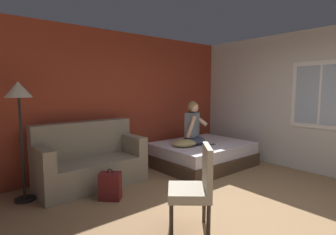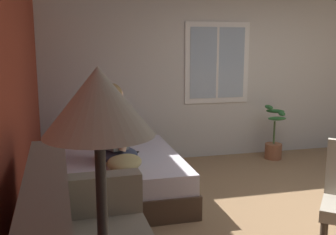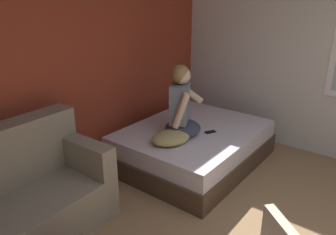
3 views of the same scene
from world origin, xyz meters
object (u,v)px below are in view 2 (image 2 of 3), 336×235
cell_phone (135,153)px  potted_plant (274,140)px  person_seated (115,130)px  throw_pillow (124,162)px  bed (116,175)px  floor_lamp (100,151)px

cell_phone → potted_plant: (0.86, -2.33, -0.18)m
person_seated → potted_plant: person_seated is taller
throw_pillow → person_seated: bearing=11.7°
person_seated → throw_pillow: 0.41m
bed → throw_pillow: 0.62m
floor_lamp → cell_phone: bearing=-11.1°
bed → throw_pillow: bearing=-176.7°
bed → cell_phone: bearing=-83.6°
person_seated → potted_plant: size_ratio=1.03×
bed → potted_plant: size_ratio=2.24×
throw_pillow → potted_plant: 2.92m
cell_phone → floor_lamp: floor_lamp is taller
floor_lamp → bed: bearing=-7.2°
bed → potted_plant: bearing=-71.0°
person_seated → floor_lamp: 3.08m
person_seated → throw_pillow: size_ratio=1.82×
bed → cell_phone: size_ratio=13.24×
potted_plant → cell_phone: bearing=110.2°
cell_phone → floor_lamp: size_ratio=0.08×
throw_pillow → cell_phone: throw_pillow is taller
floor_lamp → person_seated: bearing=-7.2°
bed → cell_phone: 0.34m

